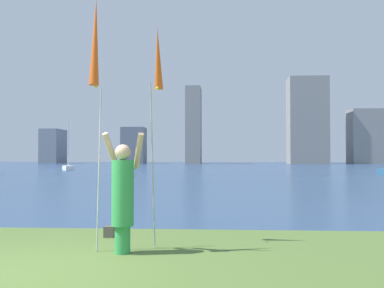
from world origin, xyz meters
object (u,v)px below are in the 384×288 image
object	(u,v)px
kite_flag_left	(95,46)
sailboat_3	(68,167)
person	(123,193)
bag	(110,232)
kite_flag_right	(158,64)

from	to	relation	value
kite_flag_left	sailboat_3	xyz separation A→B (m)	(-15.33, 43.85, -3.05)
person	kite_flag_left	world-z (taller)	kite_flag_left
person	kite_flag_left	xyz separation A→B (m)	(-0.46, -0.05, 2.41)
kite_flag_left	bag	distance (m)	3.60
kite_flag_left	sailboat_3	size ratio (longest dim) A/B	0.75
kite_flag_right	sailboat_3	xyz separation A→B (m)	(-16.24, 42.98, -2.91)
person	kite_flag_right	bearing A→B (deg)	76.22
kite_flag_left	bag	world-z (taller)	kite_flag_left
person	bag	xyz separation A→B (m)	(-0.57, 1.45, -0.86)
person	kite_flag_right	size ratio (longest dim) A/B	0.51
kite_flag_left	sailboat_3	distance (m)	46.56
person	bag	size ratio (longest dim) A/B	9.29
kite_flag_left	sailboat_3	bearing A→B (deg)	109.27
person	sailboat_3	world-z (taller)	sailboat_3
kite_flag_right	sailboat_3	bearing A→B (deg)	110.70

